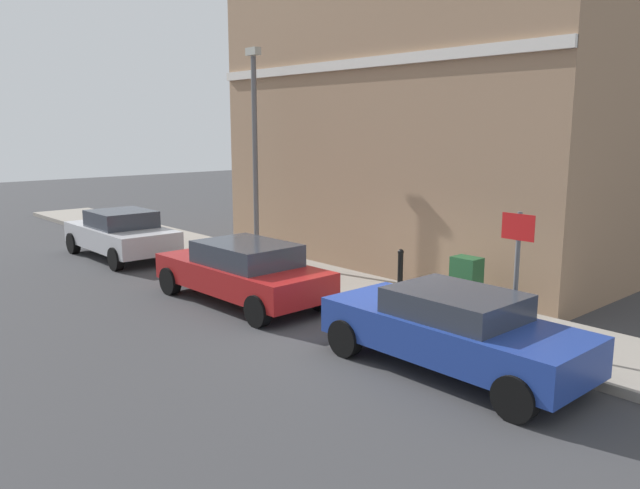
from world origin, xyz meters
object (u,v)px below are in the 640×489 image
at_px(car_blue, 453,329).
at_px(utility_cabinet, 466,288).
at_px(car_silver, 121,233).
at_px(bollard_near_cabinet, 400,271).
at_px(lamppost, 255,146).
at_px(car_red, 243,271).
at_px(street_sign, 517,259).

height_order(car_blue, utility_cabinet, car_blue).
relative_size(car_silver, bollard_near_cabinet, 4.08).
distance_m(car_blue, lamppost, 8.97).
height_order(car_red, car_silver, car_silver).
distance_m(car_blue, car_red, 5.50).
bearing_deg(car_silver, car_blue, -179.28).
height_order(car_red, lamppost, lamppost).
distance_m(car_silver, bollard_near_cabinet, 9.03).
height_order(car_blue, lamppost, lamppost).
bearing_deg(street_sign, car_silver, 96.74).
distance_m(car_blue, street_sign, 1.72).
distance_m(car_red, lamppost, 4.50).
bearing_deg(utility_cabinet, street_sign, -120.30).
xyz_separation_m(car_silver, street_sign, (1.43, -12.12, 0.93)).
xyz_separation_m(car_blue, lamppost, (2.28, 8.28, 2.60)).
height_order(car_blue, bollard_near_cabinet, car_blue).
bearing_deg(bollard_near_cabinet, utility_cabinet, -93.19).
distance_m(street_sign, lamppost, 8.69).
xyz_separation_m(car_blue, car_red, (-0.14, 5.50, 0.02)).
distance_m(car_red, car_silver, 6.41).
bearing_deg(car_silver, bollard_near_cabinet, -163.31).
bearing_deg(lamppost, street_sign, -95.78).
xyz_separation_m(car_silver, bollard_near_cabinet, (2.49, -8.68, -0.02)).
bearing_deg(lamppost, car_blue, -105.38).
relative_size(car_silver, street_sign, 1.84).
distance_m(utility_cabinet, street_sign, 2.14).
xyz_separation_m(utility_cabinet, bollard_near_cabinet, (0.10, 1.80, 0.02)).
distance_m(car_red, street_sign, 6.00).
height_order(bollard_near_cabinet, street_sign, street_sign).
bearing_deg(car_red, street_sign, -166.01).
height_order(car_red, street_sign, street_sign).
bearing_deg(utility_cabinet, lamppost, 90.86).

